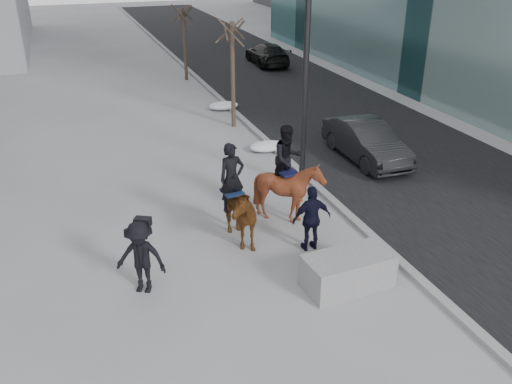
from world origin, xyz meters
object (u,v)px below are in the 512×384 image
object	(u,v)px
planter	(348,271)
mounted_right	(289,184)
car_near	(366,141)
mounted_left	(234,207)

from	to	relation	value
planter	mounted_right	distance (m)	3.53
planter	mounted_right	size ratio (longest dim) A/B	0.73
mounted_right	car_near	bearing A→B (deg)	36.57
planter	mounted_left	xyz separation A→B (m)	(-1.81, 2.83, 0.59)
planter	mounted_right	xyz separation A→B (m)	(-0.02, 3.46, 0.70)
car_near	mounted_right	xyz separation A→B (m)	(-4.40, -3.26, 0.41)
mounted_left	mounted_right	bearing A→B (deg)	19.36
mounted_left	car_near	bearing A→B (deg)	32.16
car_near	mounted_right	distance (m)	5.49
planter	car_near	xyz separation A→B (m)	(4.38, 6.72, 0.29)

